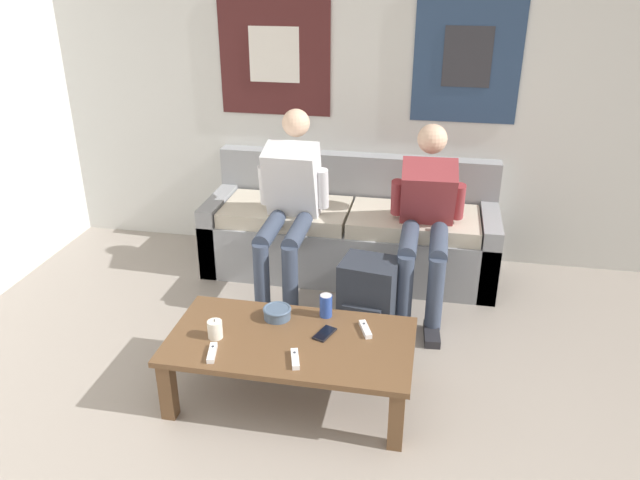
{
  "coord_description": "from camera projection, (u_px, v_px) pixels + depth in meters",
  "views": [
    {
      "loc": [
        0.41,
        -1.53,
        2.08
      ],
      "look_at": [
        -0.18,
        1.54,
        0.64
      ],
      "focal_mm": 35.0,
      "sensor_mm": 36.0,
      "label": 1
    }
  ],
  "objects": [
    {
      "name": "game_controller_near_right",
      "position": [
        365.0,
        329.0,
        3.13
      ],
      "size": [
        0.08,
        0.15,
        0.03
      ],
      "color": "white",
      "rests_on": "coffee_table"
    },
    {
      "name": "wall_back",
      "position": [
        381.0,
        82.0,
        4.28
      ],
      "size": [
        10.0,
        0.07,
        2.55
      ],
      "color": "silver",
      "rests_on": "ground_plane"
    },
    {
      "name": "couch",
      "position": [
        350.0,
        233.0,
        4.42
      ],
      "size": [
        2.01,
        0.69,
        0.78
      ],
      "color": "gray",
      "rests_on": "ground_plane"
    },
    {
      "name": "cell_phone",
      "position": [
        325.0,
        333.0,
        3.11
      ],
      "size": [
        0.11,
        0.15,
        0.01
      ],
      "color": "black",
      "rests_on": "coffee_table"
    },
    {
      "name": "person_seated_adult",
      "position": [
        289.0,
        201.0,
        4.01
      ],
      "size": [
        0.47,
        0.89,
        1.17
      ],
      "color": "#384256",
      "rests_on": "ground_plane"
    },
    {
      "name": "game_controller_near_left",
      "position": [
        295.0,
        359.0,
        2.9
      ],
      "size": [
        0.07,
        0.15,
        0.03
      ],
      "color": "white",
      "rests_on": "coffee_table"
    },
    {
      "name": "person_seated_teen",
      "position": [
        426.0,
        214.0,
        3.88
      ],
      "size": [
        0.47,
        0.95,
        1.1
      ],
      "color": "#384256",
      "rests_on": "ground_plane"
    },
    {
      "name": "ceramic_bowl",
      "position": [
        277.0,
        312.0,
        3.24
      ],
      "size": [
        0.15,
        0.15,
        0.06
      ],
      "color": "#475B75",
      "rests_on": "coffee_table"
    },
    {
      "name": "backpack",
      "position": [
        368.0,
        298.0,
        3.71
      ],
      "size": [
        0.36,
        0.34,
        0.45
      ],
      "color": "#282D38",
      "rests_on": "ground_plane"
    },
    {
      "name": "coffee_table",
      "position": [
        291.0,
        348.0,
        3.1
      ],
      "size": [
        1.21,
        0.64,
        0.35
      ],
      "color": "brown",
      "rests_on": "ground_plane"
    },
    {
      "name": "game_controller_far_center",
      "position": [
        212.0,
        353.0,
        2.95
      ],
      "size": [
        0.06,
        0.15,
        0.03
      ],
      "color": "white",
      "rests_on": "coffee_table"
    },
    {
      "name": "pillar_candle",
      "position": [
        215.0,
        329.0,
        3.07
      ],
      "size": [
        0.07,
        0.07,
        0.1
      ],
      "color": "silver",
      "rests_on": "coffee_table"
    },
    {
      "name": "drink_can_blue",
      "position": [
        326.0,
        306.0,
        3.25
      ],
      "size": [
        0.07,
        0.07,
        0.12
      ],
      "color": "#28479E",
      "rests_on": "coffee_table"
    }
  ]
}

